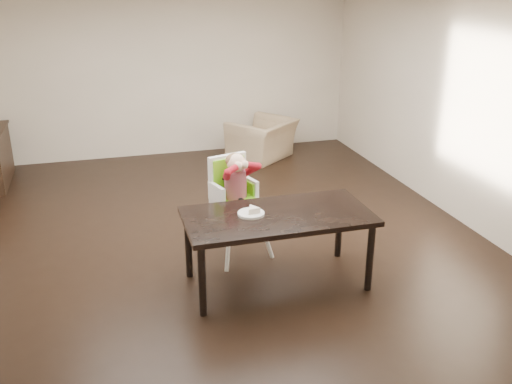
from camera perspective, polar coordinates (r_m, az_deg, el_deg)
ground at (r=6.73m, az=-3.66°, el=-4.57°), size 7.00×7.00×0.00m
room_walls at (r=6.15m, az=-4.06°, el=11.18°), size 6.02×7.02×2.71m
dining_table at (r=5.50m, az=2.18°, el=-2.96°), size 1.80×0.90×0.75m
high_chair at (r=6.04m, az=-2.19°, el=0.85°), size 0.60×0.60×1.16m
plate at (r=5.44m, az=-0.43°, el=-2.02°), size 0.33×0.33×0.07m
armchair at (r=9.44m, az=0.63°, el=5.93°), size 1.17×1.12×0.86m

